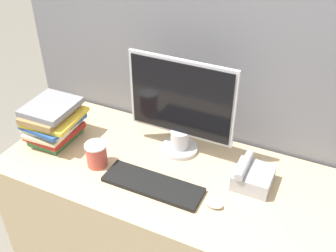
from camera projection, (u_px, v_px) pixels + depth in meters
cubicle_panel_rear at (197, 102)px, 1.97m from camera, size 1.90×0.04×1.79m
desk at (165, 225)px, 1.99m from camera, size 1.50×0.68×0.74m
monitor at (180, 109)px, 1.77m from camera, size 0.50×0.18×0.47m
keyboard at (152, 184)px, 1.68m from camera, size 0.44×0.14×0.02m
mouse at (214, 204)px, 1.58m from camera, size 0.07×0.04×0.03m
coffee_cup at (97, 155)px, 1.77m from camera, size 0.10×0.10×0.11m
book_stack at (53, 122)px, 1.91m from camera, size 0.26×0.28×0.20m
desk_telephone at (252, 176)px, 1.68m from camera, size 0.16×0.18×0.11m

